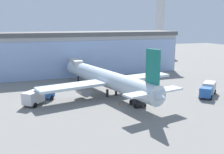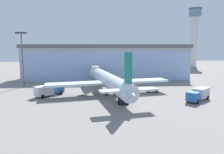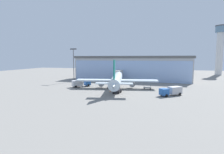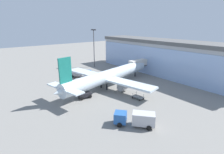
{
  "view_description": "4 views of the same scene",
  "coord_description": "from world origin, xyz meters",
  "px_view_note": "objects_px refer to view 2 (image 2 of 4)",
  "views": [
    {
      "loc": [
        -19.27,
        -42.49,
        15.0
      ],
      "look_at": [
        0.95,
        10.85,
        3.18
      ],
      "focal_mm": 42.0,
      "sensor_mm": 36.0,
      "label": 1
    },
    {
      "loc": [
        -4.3,
        -45.12,
        12.09
      ],
      "look_at": [
        -0.07,
        8.4,
        4.25
      ],
      "focal_mm": 35.0,
      "sensor_mm": 36.0,
      "label": 2
    },
    {
      "loc": [
        15.23,
        -55.25,
        11.44
      ],
      "look_at": [
        -3.22,
        9.57,
        4.03
      ],
      "focal_mm": 28.0,
      "sensor_mm": 36.0,
      "label": 3
    },
    {
      "loc": [
        37.41,
        -21.08,
        17.86
      ],
      "look_at": [
        0.87,
        8.5,
        3.55
      ],
      "focal_mm": 28.0,
      "sensor_mm": 36.0,
      "label": 4
    }
  ],
  "objects_px": {
    "apron_light_mast": "(22,54)",
    "safety_cone_nose": "(109,100)",
    "pushback_tug": "(123,99)",
    "baggage_cart": "(152,91)",
    "airplane": "(108,80)",
    "safety_cone_wingtip": "(46,95)",
    "jet_bridge": "(95,69)",
    "fuel_truck": "(199,94)",
    "control_tower": "(194,33)",
    "catering_truck": "(49,90)"
  },
  "relations": [
    {
      "from": "apron_light_mast",
      "to": "safety_cone_nose",
      "type": "bearing_deg",
      "value": -38.64
    },
    {
      "from": "pushback_tug",
      "to": "baggage_cart",
      "type": "bearing_deg",
      "value": -36.77
    },
    {
      "from": "apron_light_mast",
      "to": "safety_cone_nose",
      "type": "xyz_separation_m",
      "value": [
        23.71,
        -18.96,
        -9.31
      ]
    },
    {
      "from": "airplane",
      "to": "safety_cone_wingtip",
      "type": "bearing_deg",
      "value": 86.1
    },
    {
      "from": "airplane",
      "to": "jet_bridge",
      "type": "bearing_deg",
      "value": -1.36
    },
    {
      "from": "apron_light_mast",
      "to": "fuel_truck",
      "type": "xyz_separation_m",
      "value": [
        43.41,
        -19.73,
        -8.12
      ]
    },
    {
      "from": "control_tower",
      "to": "safety_cone_wingtip",
      "type": "distance_m",
      "value": 98.7
    },
    {
      "from": "control_tower",
      "to": "safety_cone_nose",
      "type": "relative_size",
      "value": 59.09
    },
    {
      "from": "fuel_truck",
      "to": "safety_cone_nose",
      "type": "relative_size",
      "value": 12.71
    },
    {
      "from": "safety_cone_wingtip",
      "to": "baggage_cart",
      "type": "bearing_deg",
      "value": 4.9
    },
    {
      "from": "control_tower",
      "to": "catering_truck",
      "type": "height_order",
      "value": "control_tower"
    },
    {
      "from": "fuel_truck",
      "to": "safety_cone_wingtip",
      "type": "height_order",
      "value": "fuel_truck"
    },
    {
      "from": "catering_truck",
      "to": "baggage_cart",
      "type": "distance_m",
      "value": 25.94
    },
    {
      "from": "baggage_cart",
      "to": "control_tower",
      "type": "bearing_deg",
      "value": 53.75
    },
    {
      "from": "baggage_cart",
      "to": "pushback_tug",
      "type": "relative_size",
      "value": 0.88
    },
    {
      "from": "safety_cone_wingtip",
      "to": "apron_light_mast",
      "type": "bearing_deg",
      "value": 124.96
    },
    {
      "from": "catering_truck",
      "to": "baggage_cart",
      "type": "xyz_separation_m",
      "value": [
        25.85,
        1.9,
        -0.97
      ]
    },
    {
      "from": "control_tower",
      "to": "apron_light_mast",
      "type": "bearing_deg",
      "value": -143.76
    },
    {
      "from": "apron_light_mast",
      "to": "airplane",
      "type": "distance_m",
      "value": 27.15
    },
    {
      "from": "catering_truck",
      "to": "fuel_truck",
      "type": "xyz_separation_m",
      "value": [
        33.78,
        -7.23,
        0.0
      ]
    },
    {
      "from": "control_tower",
      "to": "baggage_cart",
      "type": "relative_size",
      "value": 11.14
    },
    {
      "from": "jet_bridge",
      "to": "safety_cone_nose",
      "type": "relative_size",
      "value": 20.75
    },
    {
      "from": "jet_bridge",
      "to": "safety_cone_nose",
      "type": "distance_m",
      "value": 26.22
    },
    {
      "from": "apron_light_mast",
      "to": "airplane",
      "type": "relative_size",
      "value": 0.43
    },
    {
      "from": "apron_light_mast",
      "to": "catering_truck",
      "type": "bearing_deg",
      "value": -52.38
    },
    {
      "from": "catering_truck",
      "to": "baggage_cart",
      "type": "relative_size",
      "value": 2.35
    },
    {
      "from": "catering_truck",
      "to": "apron_light_mast",
      "type": "bearing_deg",
      "value": 80.54
    },
    {
      "from": "safety_cone_wingtip",
      "to": "jet_bridge",
      "type": "bearing_deg",
      "value": 58.7
    },
    {
      "from": "catering_truck",
      "to": "safety_cone_wingtip",
      "type": "bearing_deg",
      "value": 162.66
    },
    {
      "from": "jet_bridge",
      "to": "apron_light_mast",
      "type": "height_order",
      "value": "apron_light_mast"
    },
    {
      "from": "jet_bridge",
      "to": "pushback_tug",
      "type": "relative_size",
      "value": 3.43
    },
    {
      "from": "baggage_cart",
      "to": "safety_cone_wingtip",
      "type": "bearing_deg",
      "value": -179.63
    },
    {
      "from": "jet_bridge",
      "to": "control_tower",
      "type": "bearing_deg",
      "value": -48.52
    },
    {
      "from": "jet_bridge",
      "to": "safety_cone_wingtip",
      "type": "relative_size",
      "value": 20.75
    },
    {
      "from": "control_tower",
      "to": "baggage_cart",
      "type": "height_order",
      "value": "control_tower"
    },
    {
      "from": "airplane",
      "to": "pushback_tug",
      "type": "bearing_deg",
      "value": -176.48
    },
    {
      "from": "catering_truck",
      "to": "safety_cone_nose",
      "type": "xyz_separation_m",
      "value": [
        14.07,
        -6.45,
        -1.19
      ]
    },
    {
      "from": "jet_bridge",
      "to": "baggage_cart",
      "type": "relative_size",
      "value": 3.91
    },
    {
      "from": "jet_bridge",
      "to": "apron_light_mast",
      "type": "distance_m",
      "value": 22.68
    },
    {
      "from": "jet_bridge",
      "to": "safety_cone_wingtip",
      "type": "xyz_separation_m",
      "value": [
        -11.97,
        -19.69,
        -3.99
      ]
    },
    {
      "from": "pushback_tug",
      "to": "safety_cone_wingtip",
      "type": "bearing_deg",
      "value": 70.26
    },
    {
      "from": "fuel_truck",
      "to": "control_tower",
      "type": "bearing_deg",
      "value": -154.0
    },
    {
      "from": "pushback_tug",
      "to": "apron_light_mast",
      "type": "bearing_deg",
      "value": 56.43
    },
    {
      "from": "safety_cone_wingtip",
      "to": "control_tower",
      "type": "bearing_deg",
      "value": 45.56
    },
    {
      "from": "fuel_truck",
      "to": "pushback_tug",
      "type": "bearing_deg",
      "value": -36.76
    },
    {
      "from": "control_tower",
      "to": "apron_light_mast",
      "type": "distance_m",
      "value": 95.76
    },
    {
      "from": "control_tower",
      "to": "safety_cone_nose",
      "type": "height_order",
      "value": "control_tower"
    },
    {
      "from": "catering_truck",
      "to": "safety_cone_nose",
      "type": "relative_size",
      "value": 12.44
    },
    {
      "from": "catering_truck",
      "to": "safety_cone_wingtip",
      "type": "xyz_separation_m",
      "value": [
        -0.64,
        -0.36,
        -1.19
      ]
    },
    {
      "from": "pushback_tug",
      "to": "fuel_truck",
      "type": "bearing_deg",
      "value": -82.11
    }
  ]
}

